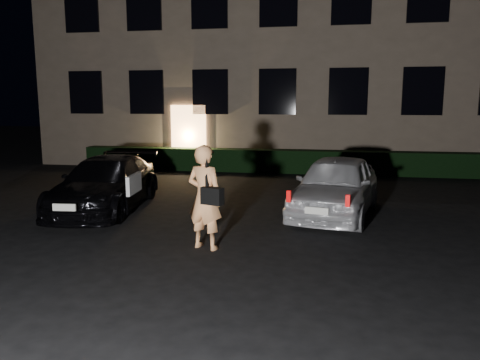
# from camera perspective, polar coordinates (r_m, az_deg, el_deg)

# --- Properties ---
(ground) EXTENTS (80.00, 80.00, 0.00)m
(ground) POSITION_cam_1_polar(r_m,az_deg,el_deg) (7.62, -4.31, -10.56)
(ground) COLOR black
(ground) RESTS_ON ground
(building) EXTENTS (20.00, 8.11, 12.00)m
(building) POSITION_cam_1_polar(r_m,az_deg,el_deg) (22.25, 5.80, 18.17)
(building) COLOR #6B5B4C
(building) RESTS_ON ground
(hedge) EXTENTS (15.00, 0.70, 0.85)m
(hedge) POSITION_cam_1_polar(r_m,az_deg,el_deg) (17.65, 4.32, 2.32)
(hedge) COLOR black
(hedge) RESTS_ON ground
(sedan) EXTENTS (2.24, 4.59, 1.28)m
(sedan) POSITION_cam_1_polar(r_m,az_deg,el_deg) (11.91, -16.03, -0.42)
(sedan) COLOR black
(sedan) RESTS_ON ground
(hatch) EXTENTS (2.42, 4.33, 1.39)m
(hatch) POSITION_cam_1_polar(r_m,az_deg,el_deg) (11.09, 11.61, -0.66)
(hatch) COLOR silver
(hatch) RESTS_ON ground
(man) EXTENTS (0.79, 0.65, 1.88)m
(man) POSITION_cam_1_polar(r_m,az_deg,el_deg) (8.32, -4.28, -2.10)
(man) COLOR #FCA867
(man) RESTS_ON ground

